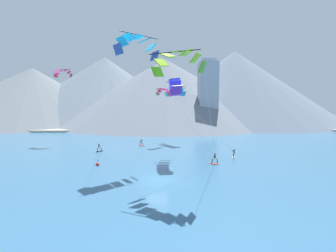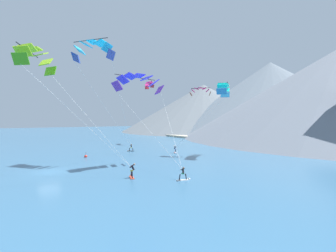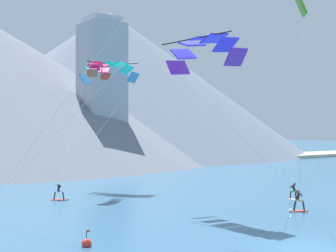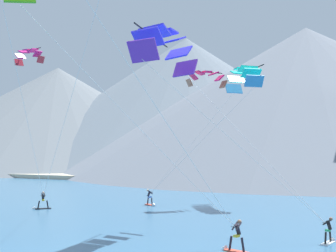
{
  "view_description": "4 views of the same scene",
  "coord_description": "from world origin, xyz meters",
  "px_view_note": "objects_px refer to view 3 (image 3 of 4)",
  "views": [
    {
      "loc": [
        0.7,
        -27.16,
        9.34
      ],
      "look_at": [
        1.59,
        11.87,
        5.7
      ],
      "focal_mm": 24.0,
      "sensor_mm": 36.0,
      "label": 1
    },
    {
      "loc": [
        33.16,
        -4.1,
        6.91
      ],
      "look_at": [
        0.0,
        19.22,
        5.82
      ],
      "focal_mm": 24.0,
      "sensor_mm": 36.0,
      "label": 2
    },
    {
      "loc": [
        -20.66,
        -16.5,
        6.5
      ],
      "look_at": [
        3.17,
        17.44,
        6.76
      ],
      "focal_mm": 50.0,
      "sensor_mm": 36.0,
      "label": 3
    },
    {
      "loc": [
        15.78,
        -17.47,
        5.76
      ],
      "look_at": [
        1.09,
        16.25,
        7.38
      ],
      "focal_mm": 50.0,
      "sensor_mm": 36.0,
      "label": 4
    }
  ],
  "objects_px": {
    "kitesurfer_near_trail": "(61,195)",
    "parafoil_kite_mid_center": "(203,50)",
    "parafoil_kite_near_trail": "(109,71)",
    "parafoil_kite_distant_high_outer": "(99,68)",
    "kitesurfer_far_left": "(297,204)",
    "race_marker_buoy": "(87,244)",
    "kitesurfer_mid_center": "(292,195)"
  },
  "relations": [
    {
      "from": "kitesurfer_mid_center",
      "to": "kitesurfer_far_left",
      "type": "height_order",
      "value": "kitesurfer_far_left"
    },
    {
      "from": "parafoil_kite_mid_center",
      "to": "parafoil_kite_distant_high_outer",
      "type": "height_order",
      "value": "parafoil_kite_mid_center"
    },
    {
      "from": "kitesurfer_far_left",
      "to": "parafoil_kite_distant_high_outer",
      "type": "distance_m",
      "value": 23.53
    },
    {
      "from": "kitesurfer_far_left",
      "to": "race_marker_buoy",
      "type": "bearing_deg",
      "value": -178.37
    },
    {
      "from": "parafoil_kite_near_trail",
      "to": "race_marker_buoy",
      "type": "bearing_deg",
      "value": -120.53
    },
    {
      "from": "parafoil_kite_near_trail",
      "to": "kitesurfer_far_left",
      "type": "bearing_deg",
      "value": -77.18
    },
    {
      "from": "kitesurfer_far_left",
      "to": "parafoil_kite_mid_center",
      "type": "height_order",
      "value": "parafoil_kite_mid_center"
    },
    {
      "from": "race_marker_buoy",
      "to": "kitesurfer_mid_center",
      "type": "bearing_deg",
      "value": 12.08
    },
    {
      "from": "parafoil_kite_mid_center",
      "to": "kitesurfer_far_left",
      "type": "bearing_deg",
      "value": -34.63
    },
    {
      "from": "kitesurfer_mid_center",
      "to": "parafoil_kite_near_trail",
      "type": "xyz_separation_m",
      "value": [
        -9.64,
        17.56,
        12.54
      ]
    },
    {
      "from": "kitesurfer_near_trail",
      "to": "parafoil_kite_near_trail",
      "type": "relative_size",
      "value": 0.13
    },
    {
      "from": "kitesurfer_far_left",
      "to": "parafoil_kite_distant_high_outer",
      "type": "height_order",
      "value": "parafoil_kite_distant_high_outer"
    },
    {
      "from": "kitesurfer_far_left",
      "to": "parafoil_kite_distant_high_outer",
      "type": "xyz_separation_m",
      "value": [
        -7.88,
        18.58,
        12.09
      ]
    },
    {
      "from": "parafoil_kite_distant_high_outer",
      "to": "race_marker_buoy",
      "type": "relative_size",
      "value": 3.69
    },
    {
      "from": "parafoil_kite_near_trail",
      "to": "parafoil_kite_distant_high_outer",
      "type": "bearing_deg",
      "value": -130.7
    },
    {
      "from": "parafoil_kite_mid_center",
      "to": "parafoil_kite_distant_high_outer",
      "type": "distance_m",
      "value": 14.53
    },
    {
      "from": "race_marker_buoy",
      "to": "kitesurfer_far_left",
      "type": "bearing_deg",
      "value": 1.63
    },
    {
      "from": "kitesurfer_mid_center",
      "to": "kitesurfer_far_left",
      "type": "xyz_separation_m",
      "value": [
        -4.65,
        -4.38,
        0.12
      ]
    },
    {
      "from": "parafoil_kite_mid_center",
      "to": "parafoil_kite_distant_high_outer",
      "type": "xyz_separation_m",
      "value": [
        -1.84,
        14.42,
        -0.08
      ]
    },
    {
      "from": "kitesurfer_far_left",
      "to": "kitesurfer_mid_center",
      "type": "bearing_deg",
      "value": 43.31
    },
    {
      "from": "kitesurfer_near_trail",
      "to": "parafoil_kite_mid_center",
      "type": "distance_m",
      "value": 18.52
    },
    {
      "from": "kitesurfer_near_trail",
      "to": "parafoil_kite_distant_high_outer",
      "type": "height_order",
      "value": "parafoil_kite_distant_high_outer"
    },
    {
      "from": "kitesurfer_near_trail",
      "to": "parafoil_kite_distant_high_outer",
      "type": "bearing_deg",
      "value": 25.28
    },
    {
      "from": "parafoil_kite_near_trail",
      "to": "parafoil_kite_mid_center",
      "type": "distance_m",
      "value": 17.81
    },
    {
      "from": "parafoil_kite_near_trail",
      "to": "parafoil_kite_distant_high_outer",
      "type": "height_order",
      "value": "parafoil_kite_near_trail"
    },
    {
      "from": "parafoil_kite_near_trail",
      "to": "race_marker_buoy",
      "type": "height_order",
      "value": "parafoil_kite_near_trail"
    },
    {
      "from": "kitesurfer_near_trail",
      "to": "parafoil_kite_near_trail",
      "type": "xyz_separation_m",
      "value": [
        7.88,
        5.72,
        12.53
      ]
    },
    {
      "from": "kitesurfer_mid_center",
      "to": "parafoil_kite_near_trail",
      "type": "height_order",
      "value": "parafoil_kite_near_trail"
    },
    {
      "from": "parafoil_kite_mid_center",
      "to": "parafoil_kite_distant_high_outer",
      "type": "relative_size",
      "value": 3.34
    },
    {
      "from": "parafoil_kite_distant_high_outer",
      "to": "race_marker_buoy",
      "type": "distance_m",
      "value": 25.07
    },
    {
      "from": "kitesurfer_near_trail",
      "to": "parafoil_kite_mid_center",
      "type": "bearing_deg",
      "value": -60.43
    },
    {
      "from": "parafoil_kite_near_trail",
      "to": "kitesurfer_mid_center",
      "type": "bearing_deg",
      "value": -61.25
    }
  ]
}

